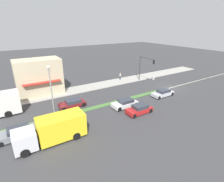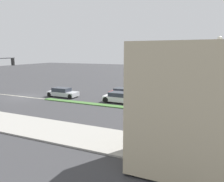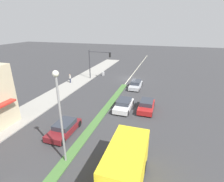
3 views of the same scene
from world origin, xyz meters
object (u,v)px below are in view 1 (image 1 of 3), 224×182
delivery_truck (54,129)px  sedan_maroon (72,103)px  hatchback_red (139,109)px  van_white (125,103)px  warning_aframe_sign (153,78)px  suv_grey (17,133)px  traffic_signal_main (144,65)px  street_lamp (51,86)px  pedestrian (120,76)px  sedan_silver (163,93)px

delivery_truck → sedan_maroon: bearing=-33.2°
hatchback_red → van_white: bearing=11.7°
warning_aframe_sign → suv_grey: 30.26m
warning_aframe_sign → delivery_truck: 27.92m
warning_aframe_sign → hatchback_red: 17.24m
traffic_signal_main → street_lamp: 22.46m
traffic_signal_main → van_white: size_ratio=1.38×
traffic_signal_main → suv_grey: traffic_signal_main is taller
traffic_signal_main → delivery_truck: traffic_signal_main is taller
pedestrian → van_white: bearing=148.5°
van_white → hatchback_red: bearing=-168.3°
street_lamp → hatchback_red: size_ratio=1.89×
warning_aframe_sign → suv_grey: (-8.03, 29.17, 0.20)m
delivery_truck → sedan_maroon: size_ratio=1.84×
hatchback_red → sedan_silver: (2.80, -7.93, -0.02)m
pedestrian → van_white: 14.17m
delivery_truck → hatchback_red: 12.33m
delivery_truck → van_white: bearing=-76.6°
traffic_signal_main → hatchback_red: bearing=136.3°
hatchback_red → sedan_maroon: size_ratio=0.96×
street_lamp → warning_aframe_sign: bearing=-76.5°
warning_aframe_sign → suv_grey: bearing=105.4°
delivery_truck → hatchback_red: size_ratio=1.92×
van_white → pedestrian: bearing=-31.5°
traffic_signal_main → delivery_truck: 25.61m
pedestrian → warning_aframe_sign: (-4.05, -6.59, -0.54)m
warning_aframe_sign → suv_grey: suv_grey is taller
traffic_signal_main → pedestrian: 6.10m
pedestrian → suv_grey: bearing=118.1°
suv_grey → sedan_silver: bearing=-90.0°
pedestrian → van_white: size_ratio=0.40×
sedan_silver → traffic_signal_main: bearing=-18.0°
traffic_signal_main → delivery_truck: (-11.12, 22.94, -2.43)m
traffic_signal_main → sedan_maroon: bearing=102.2°
delivery_truck → sedan_silver: bearing=-82.1°
warning_aframe_sign → van_white: van_white is taller
pedestrian → sedan_maroon: (-7.68, 14.41, -0.38)m
hatchback_red → pedestrian: bearing=-24.6°
pedestrian → delivery_truck: 24.24m
hatchback_red → sedan_maroon: 10.46m
hatchback_red → suv_grey: bearing=79.9°
warning_aframe_sign → sedan_maroon: (-3.63, 21.00, 0.17)m
warning_aframe_sign → sedan_maroon: bearing=99.8°
suv_grey → van_white: bearing=-90.0°
delivery_truck → hatchback_red: delivery_truck is taller
traffic_signal_main → van_white: bearing=126.6°
sedan_silver → sedan_maroon: sedan_silver is taller
suv_grey → delivery_truck: bearing=-129.0°
traffic_signal_main → sedan_silver: size_ratio=1.32×
street_lamp → hatchback_red: (-5.00, -10.96, -4.15)m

